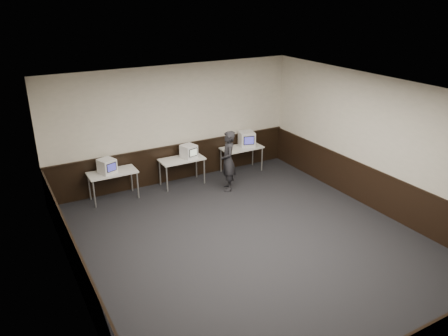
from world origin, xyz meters
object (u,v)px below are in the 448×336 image
object	(u,v)px
desk_right	(242,149)
emac_center	(189,151)
desk_left	(112,175)
emac_left	(107,166)
person	(228,161)
emac_right	(247,139)
desk_center	(182,161)

from	to	relation	value
desk_right	emac_center	xyz separation A→B (m)	(-1.69, -0.03, 0.25)
desk_left	emac_left	bearing A→B (deg)	-175.98
emac_left	emac_center	world-z (taller)	emac_left
person	desk_left	bearing A→B (deg)	-86.58
emac_center	person	bearing A→B (deg)	-64.87
emac_right	emac_center	bearing A→B (deg)	-162.98
desk_center	emac_right	bearing A→B (deg)	1.06
desk_left	desk_right	bearing A→B (deg)	0.00
desk_center	person	size ratio (longest dim) A/B	0.74
emac_center	emac_right	xyz separation A→B (m)	(1.88, 0.07, 0.03)
emac_left	desk_right	bearing A→B (deg)	-19.44
desk_center	desk_right	world-z (taller)	same
emac_left	emac_right	world-z (taller)	emac_right
desk_left	desk_center	distance (m)	1.90
emac_right	desk_right	bearing A→B (deg)	-153.39
desk_center	emac_left	size ratio (longest dim) A/B	2.49
desk_right	emac_right	distance (m)	0.34
emac_right	person	bearing A→B (deg)	-126.00
desk_left	emac_left	size ratio (longest dim) A/B	2.49
desk_left	desk_center	xyz separation A→B (m)	(1.90, 0.00, 0.00)
desk_right	emac_right	world-z (taller)	emac_right
emac_left	emac_right	size ratio (longest dim) A/B	0.89
desk_right	emac_left	distance (m)	3.92
emac_right	person	world-z (taller)	person
emac_left	emac_right	xyz separation A→B (m)	(4.10, 0.05, 0.03)
emac_right	desk_left	bearing A→B (deg)	-164.42
desk_left	emac_right	xyz separation A→B (m)	(3.99, 0.04, 0.28)
desk_center	emac_center	bearing A→B (deg)	-7.52
desk_center	desk_right	bearing A→B (deg)	0.00
emac_center	person	distance (m)	1.14
desk_center	desk_right	xyz separation A→B (m)	(1.90, 0.00, 0.00)
emac_right	person	xyz separation A→B (m)	(-1.16, -0.94, -0.15)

